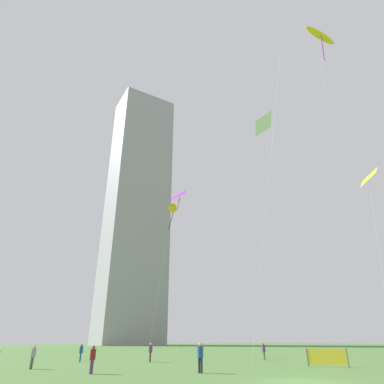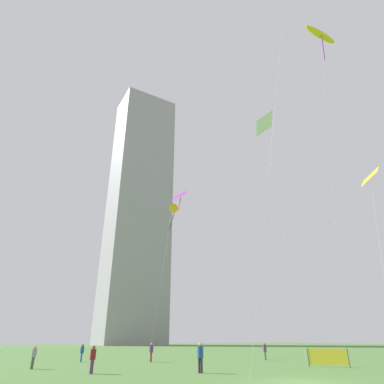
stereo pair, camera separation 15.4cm
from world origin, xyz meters
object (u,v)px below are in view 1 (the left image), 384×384
at_px(kite_flying_5, 171,209).
at_px(event_banner, 327,357).
at_px(kite_flying_2, 179,196).
at_px(person_standing_5, 264,350).
at_px(distant_highrise_0, 137,206).
at_px(person_standing_1, 33,355).
at_px(kite_flying_4, 320,36).
at_px(person_standing_6, 150,351).
at_px(kite_flying_0, 369,177).
at_px(person_standing_0, 81,352).
at_px(kite_flying_1, 263,125).
at_px(person_standing_4, 93,357).
at_px(person_standing_2, 200,355).

distance_m(kite_flying_5, event_banner, 31.13).
distance_m(kite_flying_2, event_banner, 30.77).
height_order(person_standing_5, distant_highrise_0, distant_highrise_0).
height_order(person_standing_1, kite_flying_4, kite_flying_4).
xyz_separation_m(distant_highrise_0, event_banner, (-22.07, -100.41, -51.78)).
bearing_deg(person_standing_6, kite_flying_0, 68.04).
xyz_separation_m(person_standing_5, kite_flying_5, (-4.22, 13.98, 19.92)).
relative_size(kite_flying_0, distant_highrise_0, 0.18).
bearing_deg(person_standing_1, kite_flying_5, 157.46).
bearing_deg(kite_flying_4, person_standing_0, 125.92).
distance_m(kite_flying_4, kite_flying_5, 30.74).
relative_size(distant_highrise_0, event_banner, 41.87).
xyz_separation_m(person_standing_5, kite_flying_0, (5.06, -12.51, 16.48)).
bearing_deg(person_standing_6, kite_flying_1, 105.42).
bearing_deg(person_standing_4, person_standing_6, 178.48).
height_order(person_standing_2, distant_highrise_0, distant_highrise_0).
xyz_separation_m(person_standing_0, person_standing_4, (-2.32, -12.08, 0.04)).
bearing_deg(distant_highrise_0, person_standing_5, -101.63).
distance_m(person_standing_5, kite_flying_2, 24.97).
bearing_deg(person_standing_5, kite_flying_2, 42.88).
xyz_separation_m(person_standing_6, kite_flying_1, (16.93, -1.53, 31.80)).
relative_size(kite_flying_0, kite_flying_1, 0.55).
relative_size(person_standing_5, event_banner, 0.63).
bearing_deg(kite_flying_2, person_standing_2, -114.82).
height_order(person_standing_1, distant_highrise_0, distant_highrise_0).
xyz_separation_m(person_standing_4, event_banner, (17.43, -4.18, -0.23)).
xyz_separation_m(person_standing_0, kite_flying_0, (22.51, -19.06, 16.50)).
height_order(person_standing_4, kite_flying_1, kite_flying_1).
distance_m(person_standing_0, person_standing_2, 15.72).
xyz_separation_m(person_standing_2, person_standing_6, (1.82, 11.65, -0.07)).
height_order(person_standing_0, kite_flying_1, kite_flying_1).
bearing_deg(person_standing_5, person_standing_2, 146.94).
distance_m(kite_flying_2, kite_flying_5, 2.50).
bearing_deg(person_standing_1, distant_highrise_0, -174.38).
xyz_separation_m(person_standing_1, person_standing_6, (10.72, 2.67, 0.05)).
xyz_separation_m(person_standing_4, kite_flying_1, (24.90, 6.96, 31.82)).
height_order(person_standing_2, person_standing_4, person_standing_2).
height_order(kite_flying_0, kite_flying_5, kite_flying_5).
xyz_separation_m(person_standing_2, distant_highrise_0, (33.35, 99.39, 51.46)).
bearing_deg(kite_flying_4, person_standing_4, 152.50).
bearing_deg(kite_flying_0, distant_highrise_0, 81.91).
xyz_separation_m(person_standing_2, kite_flying_4, (11.63, -6.09, 30.43)).
relative_size(kite_flying_0, kite_flying_2, 0.78).
xyz_separation_m(kite_flying_0, kite_flying_5, (-9.29, 26.49, 3.43)).
relative_size(kite_flying_5, distant_highrise_0, 0.21).
bearing_deg(kite_flying_2, kite_flying_0, -69.70).
relative_size(person_standing_5, person_standing_6, 0.95).
xyz_separation_m(kite_flying_2, event_banner, (1.69, -21.76, -21.69)).
relative_size(person_standing_2, kite_flying_0, 0.10).
bearing_deg(kite_flying_2, person_standing_6, -130.53).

